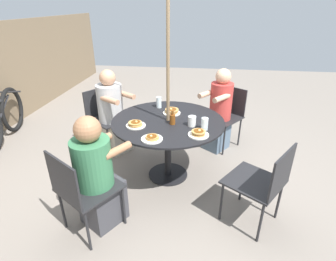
{
  "coord_description": "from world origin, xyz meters",
  "views": [
    {
      "loc": [
        -2.69,
        -0.36,
        1.95
      ],
      "look_at": [
        0.0,
        0.0,
        0.62
      ],
      "focal_mm": 28.0,
      "sensor_mm": 36.0,
      "label": 1
    }
  ],
  "objects_px": {
    "patio_chair_east": "(81,188)",
    "coffee_cup": "(192,121)",
    "diner_north": "(112,115)",
    "patio_chair_south": "(264,181)",
    "diner_west": "(219,113)",
    "pancake_plate_b": "(172,111)",
    "patio_chair_north": "(105,114)",
    "syrup_bottle": "(172,119)",
    "pancake_plate_c": "(136,124)",
    "pancake_plate_d": "(198,134)",
    "bicycle": "(1,119)",
    "drinking_glass_b": "(159,102)",
    "patio_table": "(168,129)",
    "patio_chair_west": "(226,113)",
    "diner_east": "(97,177)",
    "pancake_plate_a": "(152,138)",
    "drinking_glass_a": "(205,124)"
  },
  "relations": [
    {
      "from": "patio_chair_east",
      "to": "coffee_cup",
      "type": "distance_m",
      "value": 1.3
    },
    {
      "from": "diner_north",
      "to": "patio_chair_south",
      "type": "relative_size",
      "value": 1.36
    },
    {
      "from": "patio_chair_east",
      "to": "diner_west",
      "type": "relative_size",
      "value": 0.73
    },
    {
      "from": "pancake_plate_b",
      "to": "coffee_cup",
      "type": "xyz_separation_m",
      "value": [
        -0.32,
        -0.26,
        0.03
      ]
    },
    {
      "from": "patio_chair_north",
      "to": "syrup_bottle",
      "type": "relative_size",
      "value": 5.44
    },
    {
      "from": "syrup_bottle",
      "to": "pancake_plate_b",
      "type": "bearing_deg",
      "value": 8.58
    },
    {
      "from": "pancake_plate_c",
      "to": "pancake_plate_d",
      "type": "relative_size",
      "value": 1.0
    },
    {
      "from": "pancake_plate_b",
      "to": "bicycle",
      "type": "relative_size",
      "value": 0.14
    },
    {
      "from": "diner_west",
      "to": "coffee_cup",
      "type": "relative_size",
      "value": 10.53
    },
    {
      "from": "pancake_plate_d",
      "to": "drinking_glass_b",
      "type": "height_order",
      "value": "drinking_glass_b"
    },
    {
      "from": "diner_west",
      "to": "pancake_plate_c",
      "type": "relative_size",
      "value": 5.51
    },
    {
      "from": "patio_table",
      "to": "diner_west",
      "type": "distance_m",
      "value": 1.01
    },
    {
      "from": "pancake_plate_d",
      "to": "patio_chair_west",
      "type": "bearing_deg",
      "value": -16.53
    },
    {
      "from": "diner_east",
      "to": "coffee_cup",
      "type": "height_order",
      "value": "diner_east"
    },
    {
      "from": "diner_east",
      "to": "diner_north",
      "type": "bearing_deg",
      "value": 135.16
    },
    {
      "from": "pancake_plate_a",
      "to": "pancake_plate_d",
      "type": "bearing_deg",
      "value": -71.79
    },
    {
      "from": "patio_chair_south",
      "to": "bicycle",
      "type": "bearing_deg",
      "value": 106.28
    },
    {
      "from": "diner_east",
      "to": "drinking_glass_b",
      "type": "bearing_deg",
      "value": 105.68
    },
    {
      "from": "coffee_cup",
      "to": "pancake_plate_d",
      "type": "bearing_deg",
      "value": -160.67
    },
    {
      "from": "patio_table",
      "to": "diner_west",
      "type": "xyz_separation_m",
      "value": [
        0.79,
        -0.62,
        -0.09
      ]
    },
    {
      "from": "diner_east",
      "to": "pancake_plate_d",
      "type": "height_order",
      "value": "diner_east"
    },
    {
      "from": "patio_chair_north",
      "to": "drinking_glass_b",
      "type": "distance_m",
      "value": 0.92
    },
    {
      "from": "pancake_plate_b",
      "to": "drinking_glass_a",
      "type": "xyz_separation_m",
      "value": [
        -0.39,
        -0.39,
        0.04
      ]
    },
    {
      "from": "pancake_plate_b",
      "to": "pancake_plate_d",
      "type": "bearing_deg",
      "value": -148.26
    },
    {
      "from": "patio_chair_west",
      "to": "syrup_bottle",
      "type": "bearing_deg",
      "value": 95.0
    },
    {
      "from": "diner_north",
      "to": "syrup_bottle",
      "type": "xyz_separation_m",
      "value": [
        -0.63,
        -0.91,
        0.27
      ]
    },
    {
      "from": "diner_north",
      "to": "patio_chair_west",
      "type": "xyz_separation_m",
      "value": [
        0.39,
        -1.58,
        -0.03
      ]
    },
    {
      "from": "patio_chair_west",
      "to": "pancake_plate_d",
      "type": "bearing_deg",
      "value": 111.62
    },
    {
      "from": "patio_chair_west",
      "to": "coffee_cup",
      "type": "relative_size",
      "value": 7.72
    },
    {
      "from": "drinking_glass_a",
      "to": "patio_chair_east",
      "type": "bearing_deg",
      "value": 127.73
    },
    {
      "from": "diner_east",
      "to": "pancake_plate_a",
      "type": "relative_size",
      "value": 5.31
    },
    {
      "from": "patio_chair_south",
      "to": "patio_chair_west",
      "type": "bearing_deg",
      "value": 43.67
    },
    {
      "from": "pancake_plate_b",
      "to": "bicycle",
      "type": "height_order",
      "value": "pancake_plate_b"
    },
    {
      "from": "patio_chair_south",
      "to": "syrup_bottle",
      "type": "distance_m",
      "value": 1.11
    },
    {
      "from": "patio_chair_east",
      "to": "pancake_plate_c",
      "type": "bearing_deg",
      "value": 101.27
    },
    {
      "from": "patio_table",
      "to": "coffee_cup",
      "type": "relative_size",
      "value": 11.53
    },
    {
      "from": "patio_chair_east",
      "to": "diner_west",
      "type": "bearing_deg",
      "value": 87.36
    },
    {
      "from": "diner_north",
      "to": "syrup_bottle",
      "type": "height_order",
      "value": "diner_north"
    },
    {
      "from": "drinking_glass_b",
      "to": "pancake_plate_c",
      "type": "bearing_deg",
      "value": 164.97
    },
    {
      "from": "diner_east",
      "to": "diner_west",
      "type": "xyz_separation_m",
      "value": [
        1.64,
        -1.16,
        0.03
      ]
    },
    {
      "from": "patio_chair_east",
      "to": "drinking_glass_a",
      "type": "distance_m",
      "value": 1.35
    },
    {
      "from": "patio_chair_west",
      "to": "pancake_plate_b",
      "type": "height_order",
      "value": "patio_chair_west"
    },
    {
      "from": "patio_chair_east",
      "to": "patio_chair_north",
      "type": "bearing_deg",
      "value": 135.16
    },
    {
      "from": "pancake_plate_c",
      "to": "syrup_bottle",
      "type": "height_order",
      "value": "syrup_bottle"
    },
    {
      "from": "diner_north",
      "to": "diner_east",
      "type": "distance_m",
      "value": 1.41
    },
    {
      "from": "patio_chair_east",
      "to": "coffee_cup",
      "type": "xyz_separation_m",
      "value": [
        0.88,
        -0.91,
        0.3
      ]
    },
    {
      "from": "diner_north",
      "to": "patio_chair_east",
      "type": "bearing_deg",
      "value": 40.27
    },
    {
      "from": "drinking_glass_a",
      "to": "diner_east",
      "type": "bearing_deg",
      "value": 124.81
    },
    {
      "from": "patio_chair_south",
      "to": "pancake_plate_b",
      "type": "height_order",
      "value": "patio_chair_south"
    },
    {
      "from": "pancake_plate_d",
      "to": "syrup_bottle",
      "type": "xyz_separation_m",
      "value": [
        0.24,
        0.29,
        0.04
      ]
    }
  ]
}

